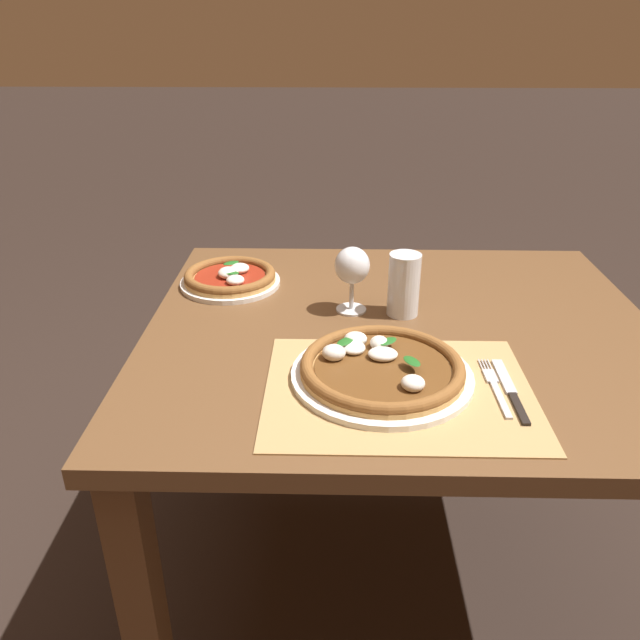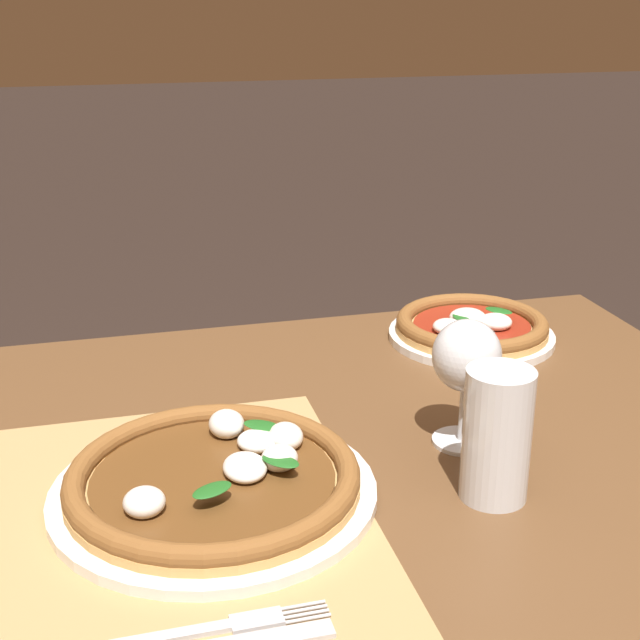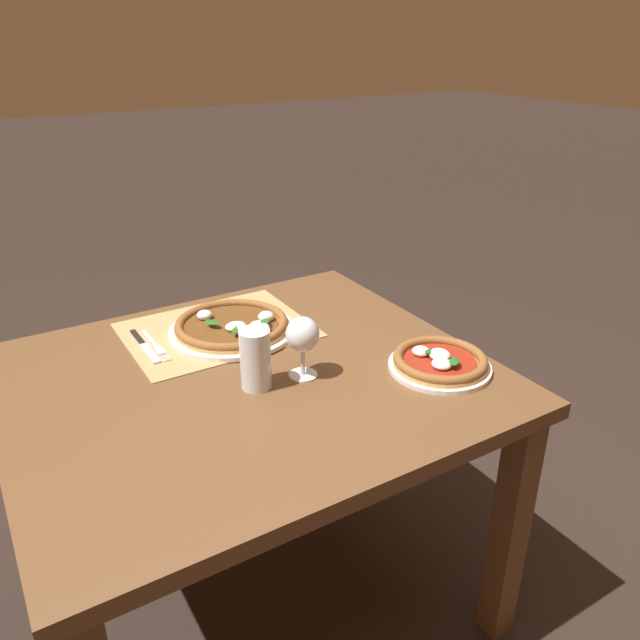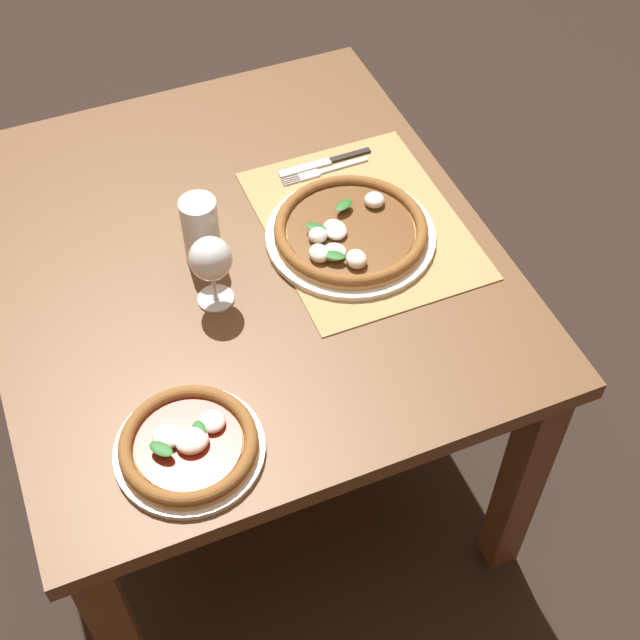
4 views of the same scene
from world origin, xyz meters
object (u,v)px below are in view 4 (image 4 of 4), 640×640
at_px(fork, 324,171).
at_px(knife, 325,162).
at_px(pint_glass, 201,231).
at_px(pizza_far, 189,445).
at_px(wine_glass, 211,261).
at_px(pizza_near, 350,232).

height_order(fork, knife, knife).
bearing_deg(fork, pint_glass, 113.97).
bearing_deg(pizza_far, wine_glass, -25.48).
bearing_deg(pizza_far, pint_glass, -20.73).
xyz_separation_m(pizza_far, knife, (0.59, -0.49, -0.01)).
bearing_deg(wine_glass, fork, -52.11).
bearing_deg(pizza_near, knife, -10.25).
height_order(pint_glass, knife, pint_glass).
xyz_separation_m(pizza_near, pizza_far, (-0.35, 0.45, -0.00)).
xyz_separation_m(pizza_far, pint_glass, (0.42, -0.16, 0.05)).
distance_m(wine_glass, fork, 0.43).
relative_size(pizza_far, fork, 1.26).
height_order(pizza_far, wine_glass, wine_glass).
distance_m(pizza_near, wine_glass, 0.32).
height_order(pizza_far, pint_glass, pint_glass).
bearing_deg(knife, wine_glass, 129.58).
bearing_deg(pizza_near, wine_glass, 99.41).
bearing_deg(knife, fork, 156.13).
distance_m(pizza_near, pint_glass, 0.30).
height_order(pizza_near, knife, pizza_near).
bearing_deg(pizza_far, pizza_near, -51.55).
bearing_deg(fork, pizza_near, 171.52).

